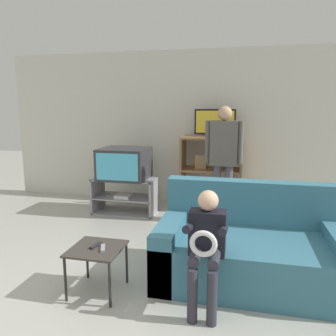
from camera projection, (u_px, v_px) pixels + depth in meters
ground_plane at (95, 333)px, 2.42m from camera, size 18.00×18.00×0.00m
wall_back at (183, 128)px, 5.65m from camera, size 6.40×0.06×2.60m
tv_stand at (125, 196)px, 5.21m from camera, size 0.98×0.51×0.55m
television_main at (125, 163)px, 5.10m from camera, size 0.73×0.67×0.48m
media_shelf at (211, 172)px, 5.36m from camera, size 0.97×0.49×1.19m
television_flat at (215, 124)px, 5.22m from camera, size 0.65×0.20×0.44m
snack_table at (97, 253)px, 2.92m from camera, size 0.45×0.45×0.42m
remote_control_black at (96, 245)px, 2.93m from camera, size 0.06×0.15×0.02m
remote_control_white at (103, 248)px, 2.88m from camera, size 0.09×0.15×0.02m
couch at (251, 250)px, 3.16m from camera, size 1.77×0.99×0.90m
person_standing_adult at (224, 153)px, 4.63m from camera, size 0.53×0.20×1.67m
person_seated_child at (206, 241)px, 2.64m from camera, size 0.33×0.43×0.99m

